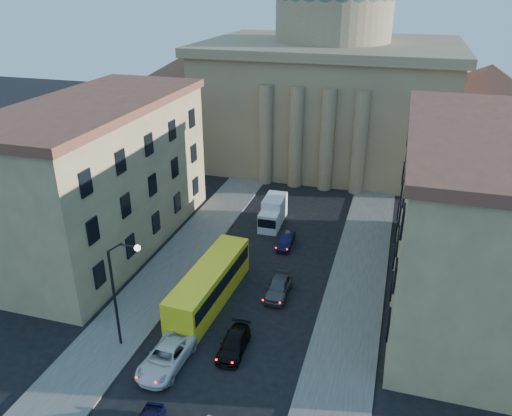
{
  "coord_description": "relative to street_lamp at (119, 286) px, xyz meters",
  "views": [
    {
      "loc": [
        10.57,
        -17.53,
        24.77
      ],
      "look_at": [
        0.74,
        15.68,
        8.92
      ],
      "focal_mm": 35.0,
      "sensor_mm": 36.0,
      "label": 1
    }
  ],
  "objects": [
    {
      "name": "car_right_distant",
      "position": [
        7.77,
        18.26,
        -4.67
      ],
      "size": [
        1.38,
        3.75,
        1.23
      ],
      "primitive_type": "imported",
      "rotation": [
        0.0,
        0.0,
        0.02
      ],
      "color": "black",
      "rests_on": "ground"
    },
    {
      "name": "city_bus",
      "position": [
        3.87,
        7.04,
        -3.51
      ],
      "size": [
        3.26,
        11.83,
        3.3
      ],
      "rotation": [
        0.0,
        0.0,
        -0.05
      ],
      "color": "yellow",
      "rests_on": "ground"
    },
    {
      "name": "sidewalk_right",
      "position": [
        15.47,
        10.0,
        -5.21
      ],
      "size": [
        5.0,
        60.0,
        0.15
      ],
      "primitive_type": "cube",
      "color": "#504D49",
      "rests_on": "ground"
    },
    {
      "name": "building_right",
      "position": [
        23.97,
        14.0,
        2.14
      ],
      "size": [
        11.6,
        26.6,
        14.7
      ],
      "color": "tan",
      "rests_on": "ground"
    },
    {
      "name": "sidewalk_left",
      "position": [
        -1.53,
        10.0,
        -5.21
      ],
      "size": [
        5.0,
        60.0,
        0.15
      ],
      "primitive_type": "cube",
      "color": "#504D49",
      "rests_on": "ground"
    },
    {
      "name": "box_truck",
      "position": [
        5.19,
        22.76,
        -3.88
      ],
      "size": [
        2.23,
        5.45,
        2.97
      ],
      "rotation": [
        0.0,
        0.0,
        0.02
      ],
      "color": "silver",
      "rests_on": "ground"
    },
    {
      "name": "church",
      "position": [
        6.97,
        47.47,
        6.59
      ],
      "size": [
        68.02,
        28.76,
        36.6
      ],
      "color": "#7F684E",
      "rests_on": "ground"
    },
    {
      "name": "car_left_mid",
      "position": [
        3.74,
        -1.08,
        -4.52
      ],
      "size": [
        2.79,
        5.63,
        1.53
      ],
      "primitive_type": "imported",
      "rotation": [
        0.0,
        0.0,
        -0.05
      ],
      "color": "white",
      "rests_on": "ground"
    },
    {
      "name": "car_right_mid",
      "position": [
        7.77,
        1.75,
        -4.66
      ],
      "size": [
        1.88,
        4.37,
        1.25
      ],
      "primitive_type": "imported",
      "rotation": [
        0.0,
        0.0,
        0.03
      ],
      "color": "black",
      "rests_on": "ground"
    },
    {
      "name": "car_right_far",
      "position": [
        9.15,
        9.69,
        -4.51
      ],
      "size": [
        1.93,
        4.57,
        1.54
      ],
      "primitive_type": "imported",
      "rotation": [
        0.0,
        0.0,
        0.02
      ],
      "color": "#494A4E",
      "rests_on": "ground"
    },
    {
      "name": "building_left",
      "position": [
        -10.03,
        14.0,
        2.14
      ],
      "size": [
        11.6,
        26.6,
        14.7
      ],
      "color": "tan",
      "rests_on": "ground"
    },
    {
      "name": "street_lamp",
      "position": [
        0.0,
        0.0,
        0.0
      ],
      "size": [
        2.62,
        0.44,
        8.83
      ],
      "color": "black",
      "rests_on": "ground"
    }
  ]
}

